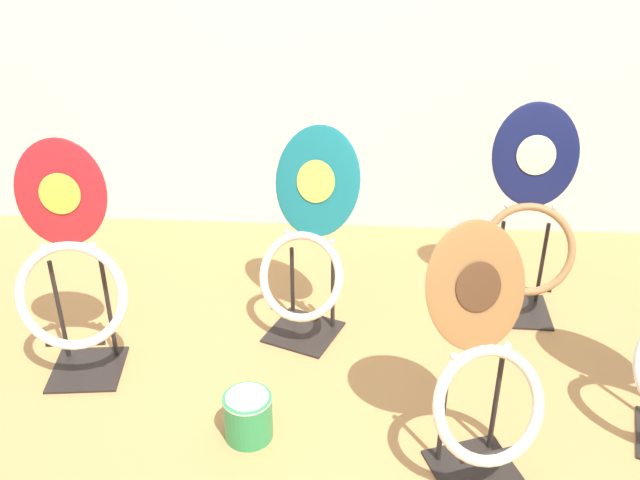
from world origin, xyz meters
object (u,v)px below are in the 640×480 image
(toilet_seat_display_navy_moon, at_px, (530,221))
(toilet_seat_display_teal_sax, at_px, (307,247))
(toilet_seat_display_woodgrain, at_px, (483,368))
(paint_can, at_px, (248,415))
(toilet_seat_display_crimson_swirl, at_px, (70,274))

(toilet_seat_display_navy_moon, bearing_deg, toilet_seat_display_teal_sax, -167.22)
(toilet_seat_display_woodgrain, bearing_deg, paint_can, 173.20)
(toilet_seat_display_navy_moon, distance_m, toilet_seat_display_crimson_swirl, 1.90)
(toilet_seat_display_teal_sax, bearing_deg, paint_can, -103.47)
(toilet_seat_display_crimson_swirl, bearing_deg, toilet_seat_display_navy_moon, 16.89)
(toilet_seat_display_navy_moon, distance_m, toilet_seat_display_teal_sax, 0.97)
(toilet_seat_display_teal_sax, height_order, toilet_seat_display_crimson_swirl, toilet_seat_display_crimson_swirl)
(toilet_seat_display_crimson_swirl, relative_size, toilet_seat_display_woodgrain, 1.11)
(toilet_seat_display_woodgrain, bearing_deg, toilet_seat_display_teal_sax, 128.94)
(toilet_seat_display_navy_moon, bearing_deg, toilet_seat_display_woodgrain, -108.71)
(toilet_seat_display_teal_sax, bearing_deg, toilet_seat_display_crimson_swirl, -158.84)
(paint_can, bearing_deg, toilet_seat_display_teal_sax, 76.53)
(toilet_seat_display_teal_sax, relative_size, paint_can, 4.95)
(toilet_seat_display_crimson_swirl, bearing_deg, paint_can, -25.19)
(toilet_seat_display_teal_sax, distance_m, paint_can, 0.76)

